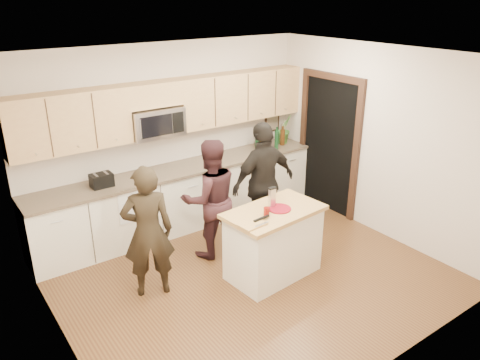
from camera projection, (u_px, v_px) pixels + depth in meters
floor at (250, 275)px, 5.94m from camera, size 4.50×4.50×0.00m
room_shell at (251, 145)px, 5.29m from camera, size 4.52×4.02×2.71m
back_cabinetry at (183, 197)px, 7.03m from camera, size 4.50×0.66×0.94m
upper_cabinetry at (175, 105)px, 6.64m from camera, size 4.50×0.33×0.75m
microwave at (155, 122)px, 6.50m from camera, size 0.76×0.41×0.40m
doorway at (329, 140)px, 7.38m from camera, size 0.06×1.25×2.20m
framed_picture at (272, 121)px, 8.00m from camera, size 0.30×0.03×0.38m
dish_towel at (126, 196)px, 6.25m from camera, size 0.34×0.60×0.48m
island at (273, 242)px, 5.79m from camera, size 1.25×0.80×0.90m
red_plate at (279, 209)px, 5.63m from camera, size 0.28×0.28×0.02m
box_grater at (272, 197)px, 5.64m from camera, size 0.10×0.05×0.25m
drink_glass at (267, 211)px, 5.47m from camera, size 0.07×0.07×0.10m
cutting_board at (252, 224)px, 5.25m from camera, size 0.31×0.23×0.02m
tongs at (262, 218)px, 5.34m from camera, size 0.23×0.05×0.02m
knife at (262, 224)px, 5.22m from camera, size 0.21×0.04×0.01m
toaster at (102, 180)px, 6.16m from camera, size 0.28×0.20×0.18m
bottle_cluster at (273, 136)px, 7.74m from camera, size 0.75×0.37×0.37m
orchid at (284, 129)px, 7.87m from camera, size 0.30×0.26×0.49m
woman_left at (148, 232)px, 5.31m from camera, size 0.68×0.56×1.60m
woman_center at (210, 199)px, 6.12m from camera, size 0.90×0.77×1.63m
woman_right at (264, 183)px, 6.49m from camera, size 1.02×0.43×1.74m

